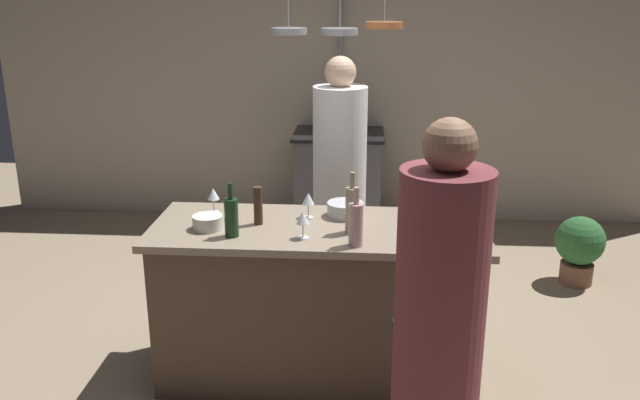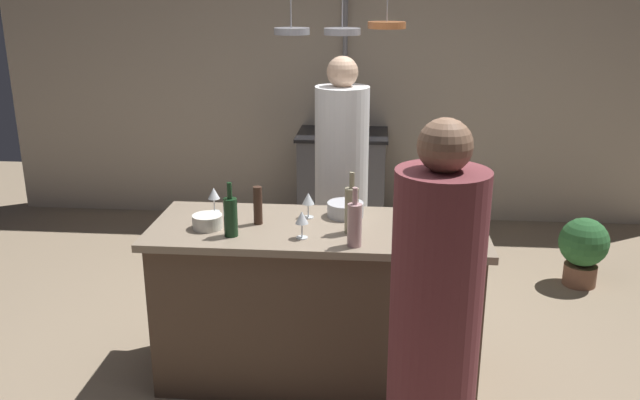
# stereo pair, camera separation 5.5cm
# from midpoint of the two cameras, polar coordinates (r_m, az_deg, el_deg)

# --- Properties ---
(ground_plane) EXTENTS (9.00, 9.00, 0.00)m
(ground_plane) POSITION_cam_midpoint_polar(r_m,az_deg,el_deg) (3.99, -0.57, -14.47)
(ground_plane) COLOR gray
(back_wall) EXTENTS (6.40, 0.16, 2.60)m
(back_wall) POSITION_cam_midpoint_polar(r_m,az_deg,el_deg) (6.28, 1.56, 10.18)
(back_wall) COLOR #BCAD99
(back_wall) RESTS_ON ground_plane
(kitchen_island) EXTENTS (1.80, 0.72, 0.90)m
(kitchen_island) POSITION_cam_midpoint_polar(r_m,az_deg,el_deg) (3.77, -0.59, -8.64)
(kitchen_island) COLOR brown
(kitchen_island) RESTS_ON ground_plane
(stove_range) EXTENTS (0.80, 0.64, 0.89)m
(stove_range) POSITION_cam_midpoint_polar(r_m,az_deg,el_deg) (6.06, 1.31, 1.65)
(stove_range) COLOR #47474C
(stove_range) RESTS_ON ground_plane
(chef) EXTENTS (0.36, 0.36, 1.70)m
(chef) POSITION_cam_midpoint_polar(r_m,az_deg,el_deg) (4.56, 1.32, 0.69)
(chef) COLOR white
(chef) RESTS_ON ground_plane
(bar_stool_right) EXTENTS (0.28, 0.28, 0.68)m
(bar_stool_right) POSITION_cam_midpoint_polar(r_m,az_deg,el_deg) (3.27, 7.88, -14.91)
(bar_stool_right) COLOR #4C4C51
(bar_stool_right) RESTS_ON ground_plane
(guest_right) EXTENTS (0.36, 0.36, 1.69)m
(guest_right) POSITION_cam_midpoint_polar(r_m,az_deg,el_deg) (2.75, 9.44, -11.92)
(guest_right) COLOR brown
(guest_right) RESTS_ON ground_plane
(overhead_pot_rack) EXTENTS (0.90, 1.58, 2.17)m
(overhead_pot_rack) POSITION_cam_midpoint_polar(r_m,az_deg,el_deg) (5.18, 1.30, 12.71)
(overhead_pot_rack) COLOR gray
(overhead_pot_rack) RESTS_ON ground_plane
(potted_plant) EXTENTS (0.36, 0.36, 0.52)m
(potted_plant) POSITION_cam_midpoint_polar(r_m,az_deg,el_deg) (5.30, 20.97, -3.68)
(potted_plant) COLOR brown
(potted_plant) RESTS_ON ground_plane
(pepper_mill) EXTENTS (0.05, 0.05, 0.21)m
(pepper_mill) POSITION_cam_midpoint_polar(r_m,az_deg,el_deg) (3.61, -5.74, -0.48)
(pepper_mill) COLOR #382319
(pepper_mill) RESTS_ON kitchen_island
(wine_bottle_red) EXTENTS (0.07, 0.07, 0.29)m
(wine_bottle_red) POSITION_cam_midpoint_polar(r_m,az_deg,el_deg) (3.45, -8.02, -1.40)
(wine_bottle_red) COLOR #143319
(wine_bottle_red) RESTS_ON kitchen_island
(wine_bottle_rose) EXTENTS (0.07, 0.07, 0.30)m
(wine_bottle_rose) POSITION_cam_midpoint_polar(r_m,az_deg,el_deg) (3.30, 2.60, -2.03)
(wine_bottle_rose) COLOR #B78C8E
(wine_bottle_rose) RESTS_ON kitchen_island
(wine_bottle_dark) EXTENTS (0.07, 0.07, 0.29)m
(wine_bottle_dark) POSITION_cam_midpoint_polar(r_m,az_deg,el_deg) (3.47, 9.26, -1.30)
(wine_bottle_dark) COLOR black
(wine_bottle_dark) RESTS_ON kitchen_island
(wine_bottle_green) EXTENTS (0.07, 0.07, 0.29)m
(wine_bottle_green) POSITION_cam_midpoint_polar(r_m,az_deg,el_deg) (3.36, 10.42, -2.03)
(wine_bottle_green) COLOR #193D23
(wine_bottle_green) RESTS_ON kitchen_island
(wine_bottle_white) EXTENTS (0.07, 0.07, 0.33)m
(wine_bottle_white) POSITION_cam_midpoint_polar(r_m,az_deg,el_deg) (3.47, 2.31, -0.79)
(wine_bottle_white) COLOR gray
(wine_bottle_white) RESTS_ON kitchen_island
(wine_glass_by_chef) EXTENTS (0.07, 0.07, 0.15)m
(wine_glass_by_chef) POSITION_cam_midpoint_polar(r_m,az_deg,el_deg) (3.69, -1.44, 0.02)
(wine_glass_by_chef) COLOR silver
(wine_glass_by_chef) RESTS_ON kitchen_island
(wine_glass_near_right_guest) EXTENTS (0.07, 0.07, 0.15)m
(wine_glass_near_right_guest) POSITION_cam_midpoint_polar(r_m,az_deg,el_deg) (3.83, -9.49, 0.42)
(wine_glass_near_right_guest) COLOR silver
(wine_glass_near_right_guest) RESTS_ON kitchen_island
(wine_glass_near_left_guest) EXTENTS (0.07, 0.07, 0.15)m
(wine_glass_near_left_guest) POSITION_cam_midpoint_polar(r_m,az_deg,el_deg) (3.39, -1.93, -1.62)
(wine_glass_near_left_guest) COLOR silver
(wine_glass_near_left_guest) RESTS_ON kitchen_island
(mixing_bowl_steel) EXTENTS (0.20, 0.20, 0.08)m
(mixing_bowl_steel) POSITION_cam_midpoint_polar(r_m,az_deg,el_deg) (3.74, 1.75, -0.80)
(mixing_bowl_steel) COLOR #B7B7BC
(mixing_bowl_steel) RESTS_ON kitchen_island
(mixing_bowl_wooden) EXTENTS (0.17, 0.17, 0.06)m
(mixing_bowl_wooden) POSITION_cam_midpoint_polar(r_m,az_deg,el_deg) (3.62, 10.66, -1.90)
(mixing_bowl_wooden) COLOR brown
(mixing_bowl_wooden) RESTS_ON kitchen_island
(mixing_bowl_ceramic) EXTENTS (0.16, 0.16, 0.07)m
(mixing_bowl_ceramic) POSITION_cam_midpoint_polar(r_m,az_deg,el_deg) (3.60, -9.99, -1.88)
(mixing_bowl_ceramic) COLOR silver
(mixing_bowl_ceramic) RESTS_ON kitchen_island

